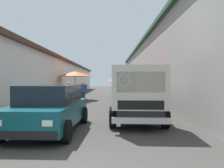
% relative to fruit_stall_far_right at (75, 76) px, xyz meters
% --- Properties ---
extents(ground, '(90.00, 90.00, 0.00)m').
position_rel_fruit_stall_far_right_xyz_m(ground, '(-2.03, -2.35, -2.01)').
color(ground, '#3D3A38').
extents(building_left_whitewash, '(49.80, 7.50, 3.62)m').
position_rel_fruit_stall_far_right_xyz_m(building_left_whitewash, '(0.22, 4.79, -0.19)').
color(building_left_whitewash, silver).
rests_on(building_left_whitewash, ground).
extents(building_right_concrete, '(49.80, 7.50, 5.35)m').
position_rel_fruit_stall_far_right_xyz_m(building_right_concrete, '(0.22, -9.48, 0.67)').
color(building_right_concrete, gray).
rests_on(building_right_concrete, ground).
extents(fruit_stall_far_right, '(2.89, 2.89, 2.46)m').
position_rel_fruit_stall_far_right_xyz_m(fruit_stall_far_right, '(0.00, 0.00, 0.00)').
color(fruit_stall_far_right, '#9E9EA3').
rests_on(fruit_stall_far_right, ground).
extents(fruit_stall_near_left, '(2.67, 2.67, 2.15)m').
position_rel_fruit_stall_far_right_xyz_m(fruit_stall_near_left, '(1.57, -3.97, -0.36)').
color(fruit_stall_near_left, '#9E9EA3').
rests_on(fruit_stall_near_left, ground).
extents(fruit_stall_mid_lane, '(2.31, 2.31, 2.09)m').
position_rel_fruit_stall_far_right_xyz_m(fruit_stall_mid_lane, '(-5.11, -4.00, -0.45)').
color(fruit_stall_mid_lane, '#9E9EA3').
rests_on(fruit_stall_mid_lane, ground).
extents(hatchback_car, '(3.98, 2.05, 1.45)m').
position_rel_fruit_stall_far_right_xyz_m(hatchback_car, '(-11.37, -1.13, -1.27)').
color(hatchback_car, '#0F4C56').
rests_on(hatchback_car, ground).
extents(delivery_truck, '(5.01, 2.17, 2.08)m').
position_rel_fruit_stall_far_right_xyz_m(delivery_truck, '(-10.30, -4.04, -0.97)').
color(delivery_truck, black).
rests_on(delivery_truck, ground).
extents(vendor_by_crates, '(0.27, 0.61, 1.51)m').
position_rel_fruit_stall_far_right_xyz_m(vendor_by_crates, '(-5.94, -0.61, -1.15)').
color(vendor_by_crates, '#232328').
rests_on(vendor_by_crates, ground).
extents(vendor_in_shade, '(0.33, 0.59, 1.52)m').
position_rel_fruit_stall_far_right_xyz_m(vendor_in_shade, '(-2.20, -0.97, -1.14)').
color(vendor_in_shade, navy).
rests_on(vendor_in_shade, ground).
extents(parked_scooter, '(1.66, 0.61, 1.14)m').
position_rel_fruit_stall_far_right_xyz_m(parked_scooter, '(-1.41, -4.33, -1.56)').
color(parked_scooter, black).
rests_on(parked_scooter, ground).
extents(plastic_stool, '(0.30, 0.30, 0.43)m').
position_rel_fruit_stall_far_right_xyz_m(plastic_stool, '(-2.04, -3.24, -1.68)').
color(plastic_stool, '#1E8C3F').
rests_on(plastic_stool, ground).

